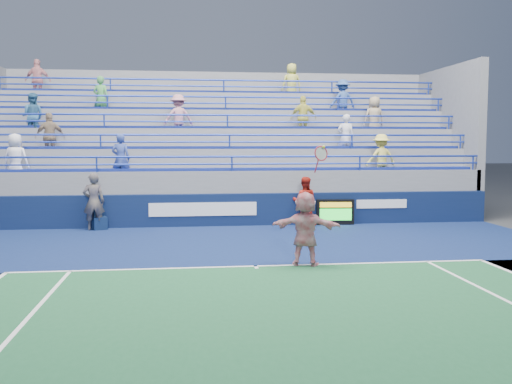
{
  "coord_description": "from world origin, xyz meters",
  "views": [
    {
      "loc": [
        -1.54,
        -12.7,
        2.84
      ],
      "look_at": [
        0.32,
        2.5,
        1.5
      ],
      "focal_mm": 40.0,
      "sensor_mm": 36.0,
      "label": 1
    }
  ],
  "objects": [
    {
      "name": "ball_girl",
      "position": [
        2.41,
        6.12,
        0.84
      ],
      "size": [
        0.94,
        0.8,
        1.68
      ],
      "primitive_type": "imported",
      "rotation": [
        0.0,
        0.0,
        2.91
      ],
      "color": "#B01E14",
      "rests_on": "ground"
    },
    {
      "name": "tennis_player",
      "position": [
        1.15,
        -0.01,
        0.87
      ],
      "size": [
        1.68,
        0.96,
        2.77
      ],
      "color": "white",
      "rests_on": "ground"
    },
    {
      "name": "line_judge",
      "position": [
        -4.52,
        6.02,
        0.93
      ],
      "size": [
        0.73,
        0.53,
        1.86
      ],
      "primitive_type": "imported",
      "rotation": [
        0.0,
        0.0,
        3.28
      ],
      "color": "#131636",
      "rests_on": "ground"
    },
    {
      "name": "ground",
      "position": [
        0.0,
        0.0,
        0.0
      ],
      "size": [
        120.0,
        120.0,
        0.0
      ],
      "primitive_type": "plane",
      "color": "#333538"
    },
    {
      "name": "judge_chair",
      "position": [
        -4.36,
        6.13,
        0.24
      ],
      "size": [
        0.54,
        0.56,
        0.75
      ],
      "color": "#0C1C3D",
      "rests_on": "ground"
    },
    {
      "name": "bleacher_stand",
      "position": [
        -0.0,
        10.27,
        1.54
      ],
      "size": [
        18.0,
        5.6,
        6.13
      ],
      "color": "slate",
      "rests_on": "ground"
    },
    {
      "name": "sponsor_wall",
      "position": [
        0.0,
        6.5,
        0.55
      ],
      "size": [
        18.0,
        0.32,
        1.1
      ],
      "color": "#0A183B",
      "rests_on": "ground"
    },
    {
      "name": "serve_speed_board",
      "position": [
        3.51,
        6.21,
        0.45
      ],
      "size": [
        1.29,
        0.24,
        0.89
      ],
      "color": "black",
      "rests_on": "ground"
    }
  ]
}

